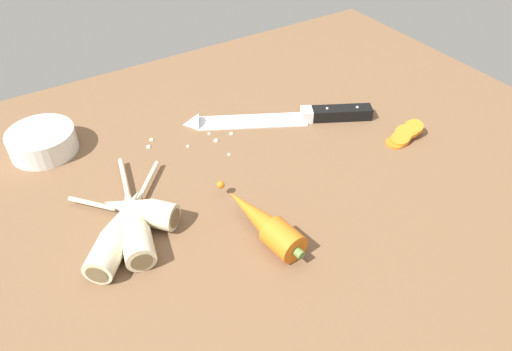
{
  "coord_description": "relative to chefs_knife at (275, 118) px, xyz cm",
  "views": [
    {
      "loc": [
        -30.14,
        -50.15,
        49.5
      ],
      "look_at": [
        0.0,
        -2.0,
        1.5
      ],
      "focal_mm": 33.82,
      "sensor_mm": 36.0,
      "label": 1
    }
  ],
  "objects": [
    {
      "name": "ground_plane",
      "position": [
        -12.18,
        -10.84,
        -2.65
      ],
      "size": [
        120.0,
        90.0,
        4.0
      ],
      "primitive_type": "cube",
      "color": "brown"
    },
    {
      "name": "chefs_knife",
      "position": [
        0.0,
        0.0,
        0.0
      ],
      "size": [
        32.31,
        19.08,
        4.18
      ],
      "color": "silver",
      "rests_on": "ground_plane"
    },
    {
      "name": "whole_carrot",
      "position": [
        -16.95,
        -22.38,
        1.45
      ],
      "size": [
        5.83,
        18.21,
        4.2
      ],
      "color": "orange",
      "rests_on": "ground_plane"
    },
    {
      "name": "carrot_slice_stack",
      "position": [
        15.87,
        -16.68,
        0.31
      ],
      "size": [
        7.85,
        3.8,
        2.73
      ],
      "color": "orange",
      "rests_on": "ground_plane"
    },
    {
      "name": "prep_bowl",
      "position": [
        -38.06,
        13.07,
        1.5
      ],
      "size": [
        11.0,
        11.0,
        4.0
      ],
      "color": "white",
      "rests_on": "ground_plane"
    },
    {
      "name": "parsnip_mid_left",
      "position": [
        -32.01,
        -12.67,
        1.33
      ],
      "size": [
        7.47,
        23.0,
        4.0
      ],
      "color": "beige",
      "rests_on": "ground_plane"
    },
    {
      "name": "parsnip_mid_right",
      "position": [
        -30.49,
        -10.96,
        1.33
      ],
      "size": [
        12.94,
        14.38,
        4.0
      ],
      "color": "beige",
      "rests_on": "ground_plane"
    },
    {
      "name": "parsnip_front",
      "position": [
        -34.13,
        -13.19,
        1.33
      ],
      "size": [
        17.2,
        19.2,
        4.0
      ],
      "color": "beige",
      "rests_on": "ground_plane"
    },
    {
      "name": "mince_crumbs",
      "position": [
        -15.57,
        2.44,
        -0.29
      ],
      "size": [
        14.68,
        11.51,
        0.86
      ],
      "color": "silver",
      "rests_on": "ground_plane"
    }
  ]
}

